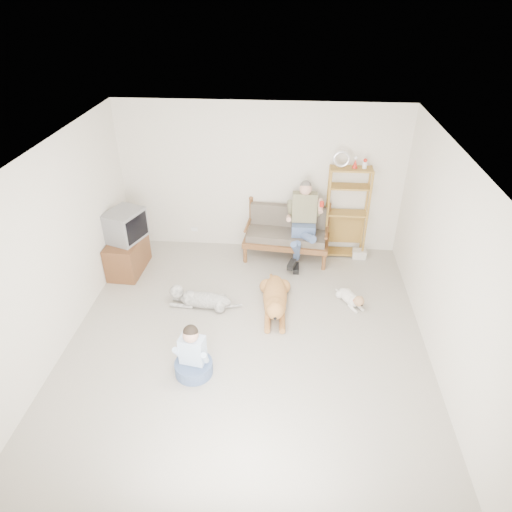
# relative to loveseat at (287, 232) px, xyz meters

# --- Properties ---
(floor) EXTENTS (5.50, 5.50, 0.00)m
(floor) POSITION_rel_loveseat_xyz_m (-0.50, -2.42, -0.49)
(floor) COLOR #BDB8A6
(floor) RESTS_ON ground
(ceiling) EXTENTS (5.50, 5.50, 0.00)m
(ceiling) POSITION_rel_loveseat_xyz_m (-0.50, -2.42, 2.21)
(ceiling) COLOR silver
(ceiling) RESTS_ON ground
(wall_back) EXTENTS (5.00, 0.00, 5.00)m
(wall_back) POSITION_rel_loveseat_xyz_m (-0.50, 0.33, 0.86)
(wall_back) COLOR silver
(wall_back) RESTS_ON ground
(wall_front) EXTENTS (5.00, 0.00, 5.00)m
(wall_front) POSITION_rel_loveseat_xyz_m (-0.50, -5.17, 0.86)
(wall_front) COLOR silver
(wall_front) RESTS_ON ground
(wall_left) EXTENTS (0.00, 5.50, 5.50)m
(wall_left) POSITION_rel_loveseat_xyz_m (-3.00, -2.42, 0.86)
(wall_left) COLOR silver
(wall_left) RESTS_ON ground
(wall_right) EXTENTS (0.00, 5.50, 5.50)m
(wall_right) POSITION_rel_loveseat_xyz_m (2.00, -2.42, 0.86)
(wall_right) COLOR silver
(wall_right) RESTS_ON ground
(loveseat) EXTENTS (1.56, 0.85, 0.95)m
(loveseat) POSITION_rel_loveseat_xyz_m (0.00, 0.00, 0.00)
(loveseat) COLOR brown
(loveseat) RESTS_ON ground
(man) EXTENTS (0.56, 0.80, 1.30)m
(man) POSITION_rel_loveseat_xyz_m (0.26, -0.24, 0.19)
(man) COLOR #516195
(man) RESTS_ON loveseat
(etagere) EXTENTS (0.74, 0.33, 1.97)m
(etagere) POSITION_rel_loveseat_xyz_m (1.04, 0.13, 0.38)
(etagere) COLOR olive
(etagere) RESTS_ON ground
(book_stack) EXTENTS (0.25, 0.19, 0.15)m
(book_stack) POSITION_rel_loveseat_xyz_m (1.34, 0.01, -0.41)
(book_stack) COLOR silver
(book_stack) RESTS_ON ground
(tv_stand) EXTENTS (0.54, 0.92, 0.60)m
(tv_stand) POSITION_rel_loveseat_xyz_m (-2.73, -0.71, -0.19)
(tv_stand) COLOR brown
(tv_stand) RESTS_ON ground
(crt_tv) EXTENTS (0.67, 0.75, 0.51)m
(crt_tv) POSITION_rel_loveseat_xyz_m (-2.69, -0.66, 0.37)
(crt_tv) COLOR slate
(crt_tv) RESTS_ON tv_stand
(wall_outlet) EXTENTS (0.12, 0.02, 0.08)m
(wall_outlet) POSITION_rel_loveseat_xyz_m (-1.75, 0.31, -0.19)
(wall_outlet) COLOR white
(wall_outlet) RESTS_ON ground
(golden_retriever) EXTENTS (0.41, 1.51, 0.46)m
(golden_retriever) POSITION_rel_loveseat_xyz_m (-0.14, -1.62, -0.30)
(golden_retriever) COLOR #B7773F
(golden_retriever) RESTS_ON ground
(shaggy_dog) EXTENTS (1.19, 0.33, 0.35)m
(shaggy_dog) POSITION_rel_loveseat_xyz_m (-1.32, -1.63, -0.34)
(shaggy_dog) COLOR white
(shaggy_dog) RESTS_ON ground
(terrier) EXTENTS (0.42, 0.63, 0.26)m
(terrier) POSITION_rel_loveseat_xyz_m (1.06, -1.41, -0.37)
(terrier) COLOR white
(terrier) RESTS_ON ground
(child) EXTENTS (0.49, 0.49, 0.78)m
(child) POSITION_rel_loveseat_xyz_m (-1.13, -3.02, -0.21)
(child) COLOR #516195
(child) RESTS_ON ground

